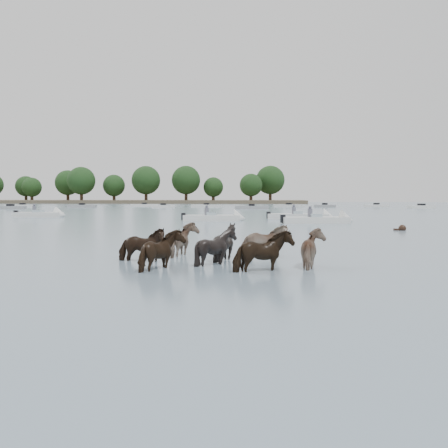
{
  "coord_description": "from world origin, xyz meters",
  "views": [
    {
      "loc": [
        -0.46,
        -15.41,
        1.94
      ],
      "look_at": [
        -1.96,
        0.54,
        1.1
      ],
      "focal_mm": 40.93,
      "sensor_mm": 36.0,
      "label": 1
    }
  ],
  "objects": [
    {
      "name": "motorboat_c",
      "position": [
        2.65,
        30.16,
        0.22
      ],
      "size": [
        5.99,
        2.17,
        1.92
      ],
      "rotation": [
        0.0,
        0.0,
        -0.1
      ],
      "color": "silver",
      "rests_on": "ground"
    },
    {
      "name": "ground",
      "position": [
        0.0,
        0.0,
        0.0
      ],
      "size": [
        400.0,
        400.0,
        0.0
      ],
      "primitive_type": "plane",
      "color": "slate",
      "rests_on": "ground"
    },
    {
      "name": "motorboat_b",
      "position": [
        3.53,
        23.32,
        0.23
      ],
      "size": [
        5.65,
        2.54,
        1.92
      ],
      "rotation": [
        0.0,
        0.0,
        0.18
      ],
      "color": "silver",
      "rests_on": "ground"
    },
    {
      "name": "distant_flotilla",
      "position": [
        -0.23,
        76.7,
        0.26
      ],
      "size": [
        105.93,
        26.89,
        0.93
      ],
      "color": "silver",
      "rests_on": "ground"
    },
    {
      "name": "motorboat_f",
      "position": [
        -22.65,
        32.85,
        0.23
      ],
      "size": [
        5.18,
        1.78,
        1.92
      ],
      "rotation": [
        0.0,
        0.0,
        0.04
      ],
      "color": "silver",
      "rests_on": "ground"
    },
    {
      "name": "pony_herd",
      "position": [
        -1.95,
        -0.45,
        0.42
      ],
      "size": [
        6.66,
        4.87,
        1.38
      ],
      "color": "black",
      "rests_on": "ground"
    },
    {
      "name": "treeline",
      "position": [
        -65.92,
        150.35,
        6.67
      ],
      "size": [
        148.84,
        22.37,
        12.32
      ],
      "color": "#382619",
      "rests_on": "ground"
    },
    {
      "name": "swimming_pony",
      "position": [
        7.1,
        15.24,
        0.1
      ],
      "size": [
        0.72,
        0.44,
        0.44
      ],
      "color": "black",
      "rests_on": "ground"
    },
    {
      "name": "motorboat_a",
      "position": [
        -4.69,
        26.47,
        0.23
      ],
      "size": [
        5.33,
        2.05,
        1.92
      ],
      "rotation": [
        0.0,
        0.0,
        0.09
      ],
      "color": "silver",
      "rests_on": "ground"
    },
    {
      "name": "shoreline",
      "position": [
        -70.0,
        150.0,
        0.5
      ],
      "size": [
        160.0,
        30.0,
        1.0
      ],
      "primitive_type": "cube",
      "color": "#4C4233",
      "rests_on": "ground"
    }
  ]
}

